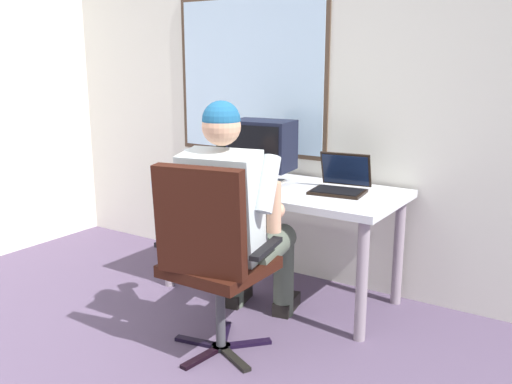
{
  "coord_description": "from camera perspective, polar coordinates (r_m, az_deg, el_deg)",
  "views": [
    {
      "loc": [
        1.74,
        -0.86,
        1.47
      ],
      "look_at": [
        0.09,
        1.64,
        0.76
      ],
      "focal_mm": 39.19,
      "sensor_mm": 36.0,
      "label": 1
    }
  ],
  "objects": [
    {
      "name": "crt_monitor",
      "position": [
        3.47,
        0.63,
        4.7
      ],
      "size": [
        0.4,
        0.3,
        0.4
      ],
      "color": "beige",
      "rests_on": "desk"
    },
    {
      "name": "desk",
      "position": [
        3.47,
        2.4,
        -0.78
      ],
      "size": [
        1.5,
        0.7,
        0.72
      ],
      "color": "gray",
      "rests_on": "ground"
    },
    {
      "name": "wine_glass",
      "position": [
        3.6,
        -6.52,
        2.97
      ],
      "size": [
        0.09,
        0.09,
        0.16
      ],
      "color": "silver",
      "rests_on": "desk"
    },
    {
      "name": "person_seated",
      "position": [
        2.92,
        -2.25,
        -2.59
      ],
      "size": [
        0.6,
        0.86,
        1.28
      ],
      "color": "#4F584A",
      "rests_on": "ground"
    },
    {
      "name": "office_chair",
      "position": [
        2.72,
        -4.69,
        -5.92
      ],
      "size": [
        0.61,
        0.54,
        1.01
      ],
      "color": "black",
      "rests_on": "ground"
    },
    {
      "name": "laptop",
      "position": [
        3.33,
        8.7,
        1.08
      ],
      "size": [
        0.34,
        0.34,
        0.22
      ],
      "color": "black",
      "rests_on": "desk"
    },
    {
      "name": "desk_speaker",
      "position": [
        3.83,
        -3.24,
        3.42
      ],
      "size": [
        0.08,
        0.1,
        0.2
      ],
      "color": "black",
      "rests_on": "desk"
    },
    {
      "name": "coffee_mug",
      "position": [
        3.54,
        -4.69,
        1.68
      ],
      "size": [
        0.09,
        0.09,
        0.09
      ],
      "color": "maroon",
      "rests_on": "desk"
    },
    {
      "name": "wall_rear",
      "position": [
        3.74,
        5.34,
        10.95
      ],
      "size": [
        4.41,
        0.08,
        2.64
      ],
      "color": "silver",
      "rests_on": "ground"
    }
  ]
}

